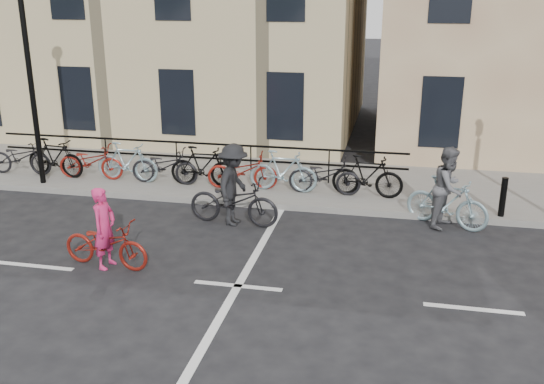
% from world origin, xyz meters
% --- Properties ---
extents(ground, '(120.00, 120.00, 0.00)m').
position_xyz_m(ground, '(0.00, 0.00, 0.00)').
color(ground, black).
rests_on(ground, ground).
extents(sidewalk, '(46.00, 4.00, 0.15)m').
position_xyz_m(sidewalk, '(-4.00, 6.00, 0.07)').
color(sidewalk, slate).
rests_on(sidewalk, ground).
extents(lamp_post, '(0.36, 0.36, 5.28)m').
position_xyz_m(lamp_post, '(-6.50, 4.40, 3.49)').
color(lamp_post, black).
rests_on(lamp_post, sidewalk).
extents(bollard_east, '(0.14, 0.14, 0.90)m').
position_xyz_m(bollard_east, '(5.00, 4.25, 0.60)').
color(bollard_east, black).
rests_on(bollard_east, sidewalk).
extents(parked_bikes, '(11.45, 1.23, 1.05)m').
position_xyz_m(parked_bikes, '(-2.82, 5.04, 0.65)').
color(parked_bikes, black).
rests_on(parked_bikes, sidewalk).
extents(cyclist_pink, '(1.81, 0.81, 1.56)m').
position_xyz_m(cyclist_pink, '(-2.63, 0.29, 0.54)').
color(cyclist_pink, maroon).
rests_on(cyclist_pink, ground).
extents(cyclist_grey, '(1.92, 1.26, 1.81)m').
position_xyz_m(cyclist_grey, '(3.77, 3.74, 0.73)').
color(cyclist_grey, '#82A1AB').
rests_on(cyclist_grey, ground).
extents(cyclist_dark, '(2.12, 1.25, 1.84)m').
position_xyz_m(cyclist_dark, '(-0.86, 2.91, 0.72)').
color(cyclist_dark, black).
rests_on(cyclist_dark, ground).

